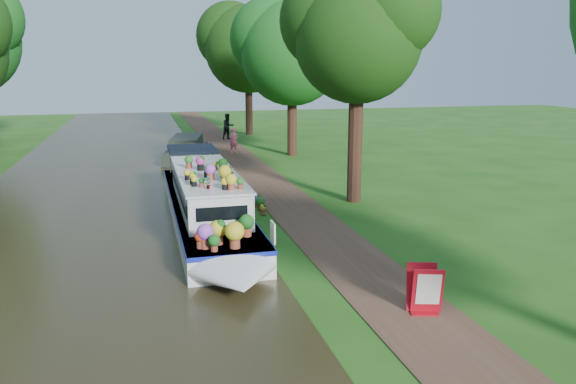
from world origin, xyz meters
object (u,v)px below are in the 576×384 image
(second_boat, at_px, (187,150))
(pedestrian_pink, at_px, (234,140))
(sandwich_board, at_px, (425,291))
(pedestrian_dark, at_px, (228,127))
(plant_boat, at_px, (207,203))

(second_boat, bearing_deg, pedestrian_pink, 37.73)
(sandwich_board, relative_size, pedestrian_dark, 0.56)
(plant_boat, bearing_deg, pedestrian_dark, 79.54)
(second_boat, xyz_separation_m, pedestrian_dark, (3.65, 8.13, 0.43))
(sandwich_board, bearing_deg, second_boat, 115.40)
(second_boat, relative_size, pedestrian_pink, 4.55)
(pedestrian_dark, bearing_deg, second_boat, -136.51)
(sandwich_board, distance_m, pedestrian_dark, 30.33)
(second_boat, xyz_separation_m, sandwich_board, (3.24, -22.19, -0.03))
(sandwich_board, distance_m, pedestrian_pink, 23.64)
(pedestrian_pink, bearing_deg, pedestrian_dark, 60.96)
(second_boat, bearing_deg, plant_boat, -80.18)
(sandwich_board, bearing_deg, pedestrian_pink, 107.75)
(second_boat, distance_m, pedestrian_dark, 8.92)
(second_boat, relative_size, sandwich_board, 6.79)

